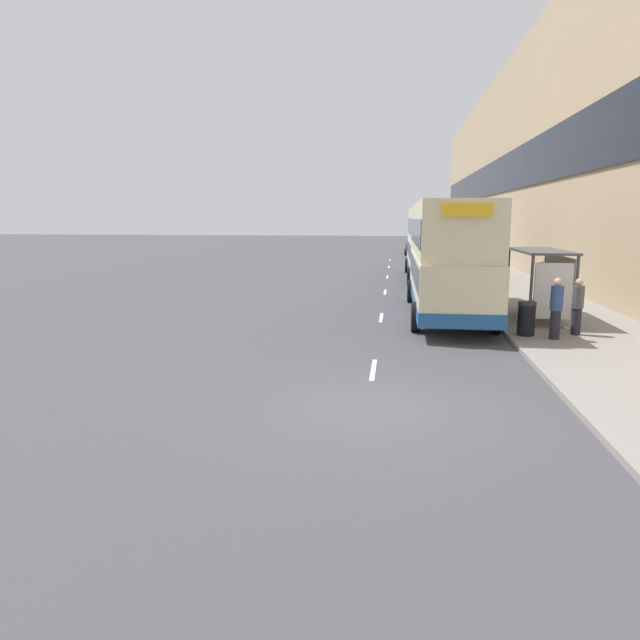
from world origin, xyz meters
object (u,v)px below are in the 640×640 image
(double_decker_bus_ahead, at_px, (430,242))
(pedestrian_2, at_px, (540,280))
(car_0, at_px, (415,246))
(double_decker_bus_near, at_px, (448,257))
(pedestrian_at_shelter, at_px, (577,306))
(bus_shelter, at_px, (547,272))
(pedestrian_1, at_px, (556,308))
(litter_bin, at_px, (526,318))

(double_decker_bus_ahead, height_order, pedestrian_2, double_decker_bus_ahead)
(double_decker_bus_ahead, bearing_deg, car_0, 90.36)
(double_decker_bus_near, distance_m, pedestrian_at_shelter, 5.40)
(bus_shelter, xyz_separation_m, pedestrian_at_shelter, (0.34, -2.51, -0.84))
(pedestrian_at_shelter, bearing_deg, car_0, 95.16)
(pedestrian_1, height_order, pedestrian_2, pedestrian_1)
(double_decker_bus_near, height_order, pedestrian_1, double_decker_bus_near)
(pedestrian_2, bearing_deg, bus_shelter, -101.53)
(double_decker_bus_near, height_order, litter_bin, double_decker_bus_near)
(double_decker_bus_ahead, relative_size, pedestrian_at_shelter, 6.58)
(pedestrian_1, bearing_deg, car_0, 93.92)
(car_0, distance_m, litter_bin, 41.15)
(pedestrian_2, bearing_deg, car_0, 97.59)
(bus_shelter, height_order, double_decker_bus_near, double_decker_bus_near)
(bus_shelter, xyz_separation_m, pedestrian_1, (-0.49, -3.28, -0.79))
(double_decker_bus_ahead, height_order, pedestrian_at_shelter, double_decker_bus_ahead)
(double_decker_bus_ahead, height_order, litter_bin, double_decker_bus_ahead)
(bus_shelter, distance_m, pedestrian_2, 5.40)
(car_0, xyz_separation_m, pedestrian_at_shelter, (3.68, -40.80, 0.13))
(pedestrian_1, bearing_deg, pedestrian_2, 79.62)
(car_0, xyz_separation_m, pedestrian_2, (4.41, -33.06, 0.15))
(pedestrian_at_shelter, relative_size, pedestrian_2, 0.99)
(pedestrian_2, bearing_deg, pedestrian_1, -100.38)
(double_decker_bus_ahead, relative_size, pedestrian_1, 6.27)
(pedestrian_1, relative_size, pedestrian_2, 1.03)
(pedestrian_at_shelter, distance_m, litter_bin, 1.64)
(double_decker_bus_ahead, bearing_deg, pedestrian_2, -66.54)
(car_0, height_order, pedestrian_1, pedestrian_1)
(pedestrian_1, height_order, litter_bin, pedestrian_1)
(double_decker_bus_ahead, relative_size, car_0, 2.53)
(pedestrian_2, height_order, litter_bin, pedestrian_2)
(double_decker_bus_near, relative_size, car_0, 2.31)
(bus_shelter, relative_size, pedestrian_2, 2.35)
(car_0, bearing_deg, pedestrian_1, -86.08)
(double_decker_bus_near, xyz_separation_m, pedestrian_at_shelter, (3.64, -3.79, -1.25))
(double_decker_bus_ahead, xyz_separation_m, pedestrian_1, (2.70, -18.32, -1.20))
(double_decker_bus_ahead, distance_m, pedestrian_1, 18.56)
(bus_shelter, relative_size, double_decker_bus_ahead, 0.36)
(double_decker_bus_near, distance_m, pedestrian_2, 6.02)
(car_0, relative_size, pedestrian_1, 2.48)
(double_decker_bus_near, height_order, double_decker_bus_ahead, same)
(car_0, relative_size, litter_bin, 4.35)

